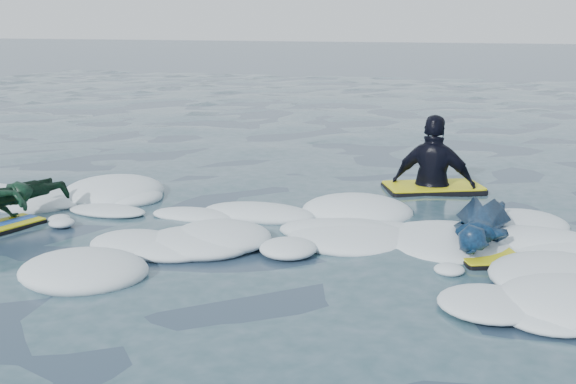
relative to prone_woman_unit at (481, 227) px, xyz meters
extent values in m
plane|color=#1B2E41|center=(-2.71, -1.35, -0.20)|extent=(120.00, 120.00, 0.00)
cube|color=black|center=(0.00, -0.22, -0.16)|extent=(0.90, 1.14, 0.05)
cube|color=yellow|center=(0.00, -0.22, -0.13)|extent=(0.87, 1.12, 0.02)
imported|color=#0B2C50|center=(0.00, 0.03, 0.02)|extent=(0.65, 1.54, 0.36)
cube|color=black|center=(-4.80, -0.83, -0.17)|extent=(0.62, 0.86, 0.04)
cube|color=yellow|center=(-4.80, -0.83, -0.14)|extent=(0.60, 0.84, 0.01)
cube|color=blue|center=(-4.80, -0.83, -0.14)|extent=(0.34, 0.74, 0.00)
imported|color=black|center=(-4.80, -0.63, 0.04)|extent=(0.96, 1.28, 0.44)
cube|color=black|center=(-0.67, 2.17, -0.16)|extent=(1.39, 1.11, 0.06)
cube|color=yellow|center=(-0.67, 2.17, -0.12)|extent=(1.36, 1.08, 0.02)
imported|color=black|center=(-0.67, 2.17, -0.13)|extent=(1.11, 0.54, 1.83)
camera|label=1|loc=(0.16, -6.90, 1.96)|focal=45.00mm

